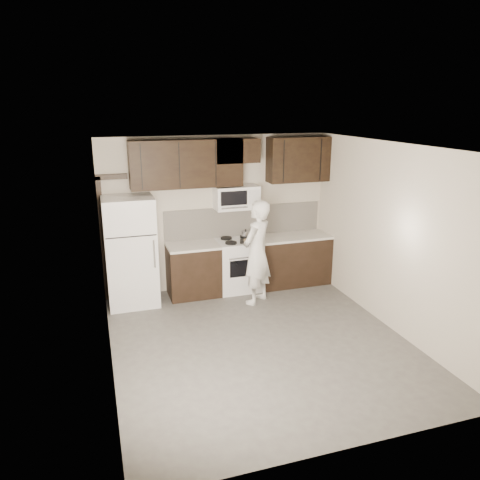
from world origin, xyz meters
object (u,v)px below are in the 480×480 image
stove (238,265)px  refrigerator (131,252)px  microwave (236,197)px  person (257,253)px

stove → refrigerator: bearing=-178.5°
microwave → person: 1.08m
stove → microwave: 1.20m
stove → refrigerator: size_ratio=0.52×
microwave → refrigerator: bearing=-174.9°
microwave → person: bearing=-80.9°
microwave → person: microwave is taller
stove → person: 0.75m
microwave → refrigerator: microwave is taller
microwave → person: (0.12, -0.74, -0.78)m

